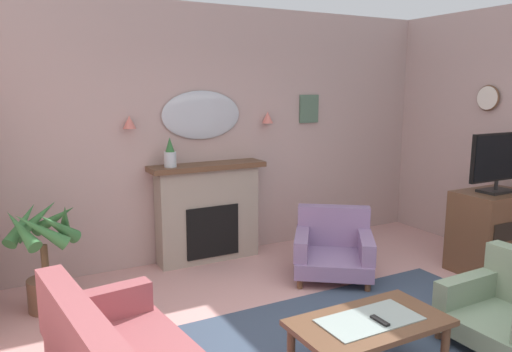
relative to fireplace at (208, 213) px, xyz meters
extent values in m
cube|color=#B29993|center=(0.38, 0.22, 0.91)|extent=(6.61, 0.10, 2.96)
cube|color=gray|center=(0.00, 0.01, -0.02)|extent=(1.20, 0.28, 1.10)
cube|color=black|center=(0.00, -0.09, -0.19)|extent=(0.64, 0.12, 0.60)
cube|color=brown|center=(0.00, -0.01, 0.56)|extent=(1.36, 0.36, 0.06)
cylinder|color=silver|center=(-0.45, -0.03, 0.67)|extent=(0.13, 0.13, 0.17)
cone|color=#2D6633|center=(-0.45, -0.03, 0.84)|extent=(0.10, 0.10, 0.16)
ellipsoid|color=#B2BCC6|center=(0.00, 0.14, 1.14)|extent=(0.96, 0.06, 0.56)
cone|color=#D17066|center=(-0.85, 0.09, 1.09)|extent=(0.14, 0.14, 0.14)
cone|color=#D17066|center=(0.85, 0.09, 1.09)|extent=(0.14, 0.14, 0.14)
cylinder|color=silver|center=(3.14, -1.24, 1.33)|extent=(0.04, 0.28, 0.28)
torus|color=brown|center=(3.14, -1.24, 1.33)|extent=(0.03, 0.31, 0.31)
cube|color=#4C6B56|center=(1.50, 0.15, 1.18)|extent=(0.28, 0.03, 0.36)
cube|color=brown|center=(0.06, -2.76, -0.15)|extent=(1.10, 0.60, 0.04)
cube|color=#8C9E99|center=(0.06, -2.76, -0.13)|extent=(0.72, 0.36, 0.01)
cylinder|color=brown|center=(0.55, -3.00, -0.37)|extent=(0.06, 0.06, 0.40)
cylinder|color=brown|center=(0.55, -2.52, -0.37)|extent=(0.06, 0.06, 0.40)
cube|color=black|center=(0.09, -2.83, -0.12)|extent=(0.04, 0.16, 0.02)
cube|color=#934C51|center=(-1.77, -2.37, -0.05)|extent=(0.38, 1.71, 0.48)
cube|color=#934C51|center=(-1.52, -1.55, -0.17)|extent=(0.77, 0.25, 0.24)
cylinder|color=brown|center=(-1.18, -1.52, -0.52)|extent=(0.07, 0.07, 0.10)
cube|color=gray|center=(1.28, -2.95, -0.39)|extent=(0.82, 0.82, 0.16)
cube|color=gray|center=(1.27, -2.61, -0.20)|extent=(0.72, 0.16, 0.22)
cylinder|color=brown|center=(0.93, -2.62, -0.52)|extent=(0.06, 0.06, 0.10)
cylinder|color=brown|center=(1.61, -2.60, -0.52)|extent=(0.06, 0.06, 0.10)
cube|color=gray|center=(0.97, -1.14, -0.39)|extent=(1.12, 1.12, 0.16)
cube|color=gray|center=(1.17, -0.87, -0.09)|extent=(0.74, 0.60, 0.45)
cube|color=gray|center=(0.69, -0.95, -0.20)|extent=(0.54, 0.67, 0.22)
cube|color=gray|center=(1.25, -1.34, -0.20)|extent=(0.54, 0.67, 0.22)
cylinder|color=brown|center=(0.50, -1.22, -0.52)|extent=(0.06, 0.06, 0.10)
cylinder|color=brown|center=(1.05, -1.62, -0.52)|extent=(0.06, 0.06, 0.10)
cylinder|color=brown|center=(0.89, -0.67, -0.52)|extent=(0.06, 0.06, 0.10)
cylinder|color=brown|center=(1.44, -1.07, -0.52)|extent=(0.06, 0.06, 0.10)
cube|color=brown|center=(2.63, -1.79, -0.12)|extent=(0.80, 0.56, 0.90)
cube|color=black|center=(2.63, -1.81, 0.34)|extent=(0.36, 0.24, 0.03)
cylinder|color=black|center=(2.63, -1.81, 0.41)|extent=(0.04, 0.04, 0.10)
cube|color=black|center=(2.63, -1.81, 0.72)|extent=(0.84, 0.04, 0.52)
cube|color=black|center=(2.63, -1.83, 0.72)|extent=(0.80, 0.01, 0.48)
cylinder|color=brown|center=(-1.83, -0.53, -0.42)|extent=(0.34, 0.34, 0.30)
cylinder|color=brown|center=(-1.83, -0.53, -0.11)|extent=(0.06, 0.06, 0.32)
cone|color=#38753D|center=(-1.63, -0.54, 0.25)|extent=(0.15, 0.42, 0.45)
cone|color=#38753D|center=(-1.70, -0.38, 0.25)|extent=(0.45, 0.41, 0.36)
cone|color=#38753D|center=(-1.86, -0.34, 0.25)|extent=(0.48, 0.21, 0.40)
cone|color=#38753D|center=(-1.98, -0.41, 0.25)|extent=(0.39, 0.46, 0.37)
cone|color=#38753D|center=(-2.00, -0.61, 0.25)|extent=(0.33, 0.49, 0.36)
cone|color=#38753D|center=(-1.85, -0.72, 0.25)|extent=(0.47, 0.17, 0.40)
cone|color=#38753D|center=(-1.71, -0.68, 0.25)|extent=(0.44, 0.39, 0.40)
camera|label=1|loc=(-2.13, -5.17, 1.46)|focal=34.31mm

